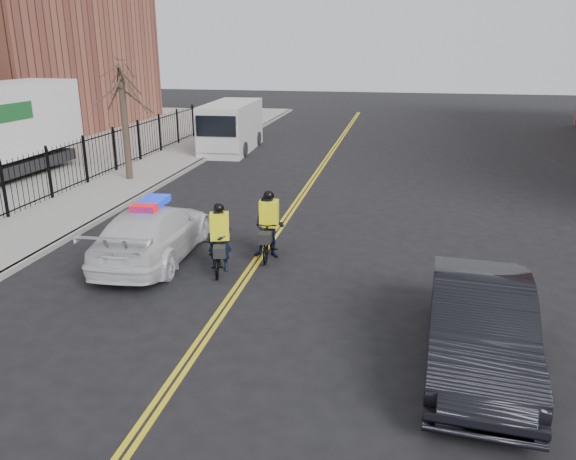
% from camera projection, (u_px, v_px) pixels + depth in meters
% --- Properties ---
extents(ground, '(120.00, 120.00, 0.00)m').
position_uv_depth(ground, '(235.00, 293.00, 13.28)').
color(ground, black).
rests_on(ground, ground).
extents(center_line_left, '(0.10, 60.00, 0.01)m').
position_uv_depth(center_line_left, '(294.00, 203.00, 20.74)').
color(center_line_left, gold).
rests_on(center_line_left, ground).
extents(center_line_right, '(0.10, 60.00, 0.01)m').
position_uv_depth(center_line_right, '(298.00, 204.00, 20.71)').
color(center_line_right, gold).
rests_on(center_line_right, ground).
extents(sidewalk, '(3.00, 60.00, 0.15)m').
position_uv_depth(sidewalk, '(109.00, 192.00, 22.10)').
color(sidewalk, '#97958F').
rests_on(sidewalk, ground).
extents(curb, '(0.20, 60.00, 0.15)m').
position_uv_depth(curb, '(145.00, 194.00, 21.82)').
color(curb, '#97958F').
rests_on(curb, ground).
extents(iron_fence, '(0.12, 28.00, 2.00)m').
position_uv_depth(iron_fence, '(72.00, 167.00, 22.09)').
color(iron_fence, black).
rests_on(iron_fence, ground).
extents(warehouse_far, '(14.00, 18.00, 14.00)m').
position_uv_depth(warehouse_far, '(4.00, 22.00, 37.69)').
color(warehouse_far, brown).
rests_on(warehouse_far, ground).
extents(street_tree, '(3.20, 3.20, 4.80)m').
position_uv_depth(street_tree, '(123.00, 97.00, 22.89)').
color(street_tree, '#372920').
rests_on(street_tree, sidewalk).
extents(police_cruiser, '(2.38, 5.24, 1.65)m').
position_uv_depth(police_cruiser, '(153.00, 232.00, 15.21)').
color(police_cruiser, silver).
rests_on(police_cruiser, ground).
extents(dark_sedan, '(2.08, 5.09, 1.64)m').
position_uv_depth(dark_sedan, '(479.00, 326.00, 10.01)').
color(dark_sedan, black).
rests_on(dark_sedan, ground).
extents(cargo_van, '(2.63, 6.31, 2.60)m').
position_uv_depth(cargo_van, '(231.00, 128.00, 30.62)').
color(cargo_van, silver).
rests_on(cargo_van, ground).
extents(cyclist_near, '(1.13, 1.96, 1.82)m').
position_uv_depth(cyclist_near, '(220.00, 247.00, 14.42)').
color(cyclist_near, black).
rests_on(cyclist_near, ground).
extents(cyclist_far, '(0.90, 1.92, 1.91)m').
position_uv_depth(cyclist_far, '(269.00, 231.00, 15.29)').
color(cyclist_far, black).
rests_on(cyclist_far, ground).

